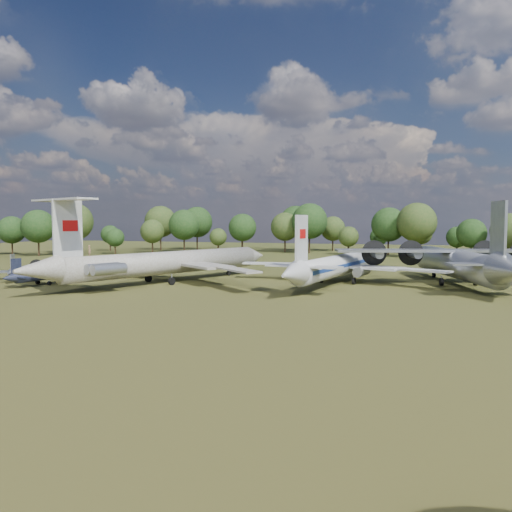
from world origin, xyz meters
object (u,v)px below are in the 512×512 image
(small_prop_west, at_px, (45,278))
(person_on_il62, at_px, (89,251))
(il62_airliner, at_px, (169,267))
(an12_transport, at_px, (456,267))
(small_prop_northwest, at_px, (24,273))
(tu104_jet, at_px, (340,269))

(small_prop_west, bearing_deg, person_on_il62, -8.61)
(il62_airliner, relative_size, an12_transport, 1.24)
(small_prop_northwest, xyz_separation_m, person_on_il62, (20.28, -9.48, 4.78))
(small_prop_west, bearing_deg, il62_airliner, 38.67)
(an12_transport, distance_m, small_prop_northwest, 73.17)
(person_on_il62, bearing_deg, tu104_jet, -123.24)
(tu104_jet, relative_size, an12_transport, 1.10)
(small_prop_west, relative_size, person_on_il62, 9.98)
(il62_airliner, relative_size, tu104_jet, 1.13)
(il62_airliner, xyz_separation_m, an12_transport, (45.42, 10.80, 0.20))
(il62_airliner, distance_m, person_on_il62, 14.95)
(tu104_jet, height_order, an12_transport, an12_transport)
(person_on_il62, bearing_deg, small_prop_west, 2.53)
(tu104_jet, xyz_separation_m, small_prop_west, (-45.12, -16.15, -1.20))
(an12_transport, bearing_deg, small_prop_northwest, 175.42)
(small_prop_west, height_order, small_prop_northwest, small_prop_northwest)
(small_prop_west, xyz_separation_m, person_on_il62, (11.92, -4.81, 4.84))
(tu104_jet, bearing_deg, il62_airliner, -153.03)
(tu104_jet, distance_m, small_prop_northwest, 54.71)
(small_prop_northwest, bearing_deg, small_prop_west, -53.34)
(an12_transport, relative_size, small_prop_west, 2.74)
(tu104_jet, height_order, small_prop_northwest, tu104_jet)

